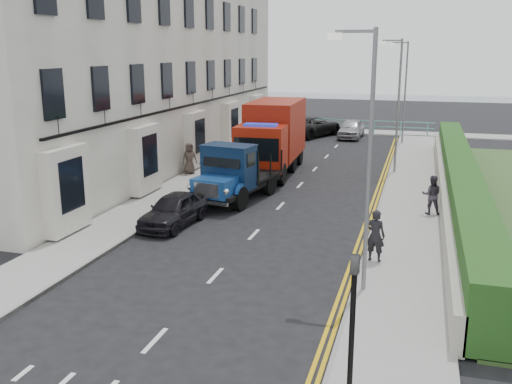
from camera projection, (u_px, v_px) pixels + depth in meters
The scene contains 23 objects.
ground at pixel (236, 253), 18.62m from camera, with size 120.00×120.00×0.00m, color black.
pavement_west at pixel (194, 182), 28.39m from camera, with size 2.40×38.00×0.12m, color gray.
pavement_east at pixel (411, 196), 25.55m from camera, with size 2.60×38.00×0.12m, color gray.
promenade at pixel (349, 132), 45.61m from camera, with size 30.00×2.50×0.12m, color gray.
sea_plane at pixel (379, 100), 74.49m from camera, with size 120.00×120.00×0.00m, color #50606D.
terrace_west at pixel (146, 36), 31.54m from camera, with size 6.31×30.20×14.25m.
garden_east at pixel (458, 181), 24.82m from camera, with size 1.45×28.00×1.75m.
seafront_railing at pixel (348, 126), 44.74m from camera, with size 13.00×0.08×1.11m.
lamp_near at pixel (365, 148), 14.65m from camera, with size 1.23×0.18×7.00m.
lamp_mid at pixel (396, 98), 29.55m from camera, with size 1.23×0.18×7.00m.
lamp_far at pixel (404, 87), 38.86m from camera, with size 1.23×0.18×7.00m.
traffic_signal at pixel (353, 310), 9.88m from camera, with size 0.16×0.20×3.10m.
bedford_lorry at pixel (231, 177), 24.43m from camera, with size 2.92×5.58×2.53m.
red_lorry at pixel (273, 135), 30.40m from camera, with size 2.77×7.31×3.77m.
parked_car_front at pixel (174, 210), 21.39m from camera, with size 1.46×3.63×1.24m, color black.
parked_car_mid at pixel (241, 162), 30.46m from camera, with size 1.32×3.78×1.24m, color #5F97CC.
parked_car_rear at pixel (269, 155), 31.97m from camera, with size 1.94×4.77×1.38m, color silver.
seafront_car_left at pixel (312, 126), 43.49m from camera, with size 2.52×5.47×1.52m, color black.
seafront_car_right at pixel (351, 129), 42.55m from camera, with size 1.65×4.10×1.40m, color #9A999E.
pedestrian_east_near at pixel (375, 236), 17.42m from camera, with size 0.60×0.39×1.64m, color black.
pedestrian_east_far at pixel (432, 195), 22.43m from camera, with size 0.76×0.59×1.56m, color #3A333E.
pedestrian_west_near at pixel (210, 164), 28.12m from camera, with size 1.01×0.42×1.73m, color #1B1C31.
pedestrian_west_far at pixel (189, 158), 29.74m from camera, with size 0.80×0.52×1.63m, color #483A33.
Camera 1 is at (5.53, -16.69, 6.47)m, focal length 40.00 mm.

